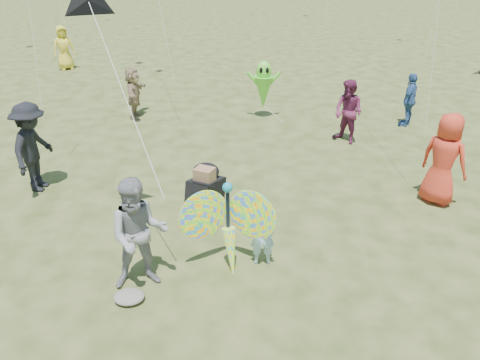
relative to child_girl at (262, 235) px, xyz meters
name	(u,v)px	position (x,y,z in m)	size (l,w,h in m)	color
ground	(253,287)	(-0.16, -0.62, -0.55)	(160.00, 160.00, 0.00)	#51592B
child_girl	(262,235)	(0.00, 0.00, 0.00)	(0.40, 0.27, 1.11)	#A5CEE9
adult_man	(139,235)	(-1.85, -0.52, 0.35)	(0.88, 0.69, 1.81)	gray
grey_bag	(129,297)	(-2.01, -0.93, -0.48)	(0.46, 0.38, 0.15)	slate
crowd_a	(444,159)	(3.68, 2.10, 0.39)	(0.92, 0.60, 1.89)	red
crowd_b	(33,147)	(-4.67, 2.66, 0.41)	(1.24, 0.72, 1.93)	black
crowd_c	(410,100)	(4.50, 6.63, 0.21)	(0.90, 0.37, 1.53)	#345891
crowd_d	(134,93)	(-3.54, 7.35, 0.21)	(1.42, 0.45, 1.53)	#9F8562
crowd_e	(348,112)	(2.47, 5.33, 0.28)	(0.81, 0.63, 1.67)	#692345
crowd_g	(64,48)	(-7.68, 13.50, 0.34)	(0.87, 0.57, 1.78)	yellow
jogging_stroller	(206,189)	(-1.01, 1.47, 0.06)	(0.78, 1.15, 1.09)	black
butterfly_kite	(229,227)	(-0.53, -0.09, 0.21)	(1.74, 0.75, 1.72)	#FE283E
delta_kite_rig	(89,2)	(-2.58, 0.95, 3.43)	(1.59, 1.71, 2.96)	black
alien_kite	(263,87)	(0.34, 7.26, 0.42)	(1.12, 0.69, 1.74)	#67E435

